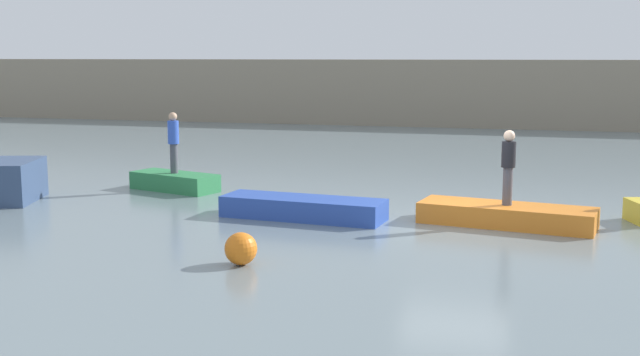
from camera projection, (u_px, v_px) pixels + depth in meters
ground_plane at (456, 227)px, 18.18m from camera, size 120.00×120.00×0.00m
embankment_wall at (507, 94)px, 42.51m from camera, size 80.00×1.20×3.66m
rowboat_green at (175, 182)px, 23.05m from camera, size 2.84×1.77×0.51m
rowboat_blue at (303, 208)px, 19.08m from camera, size 4.04×1.49×0.51m
rowboat_orange at (506, 215)px, 18.28m from camera, size 4.12×1.86×0.48m
person_dark_shirt at (508, 163)px, 18.10m from camera, size 0.32×0.32×1.73m
person_blue_shirt at (173, 139)px, 22.86m from camera, size 0.32×0.32×1.76m
mooring_buoy at (241, 249)px, 14.83m from camera, size 0.62×0.62×0.62m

